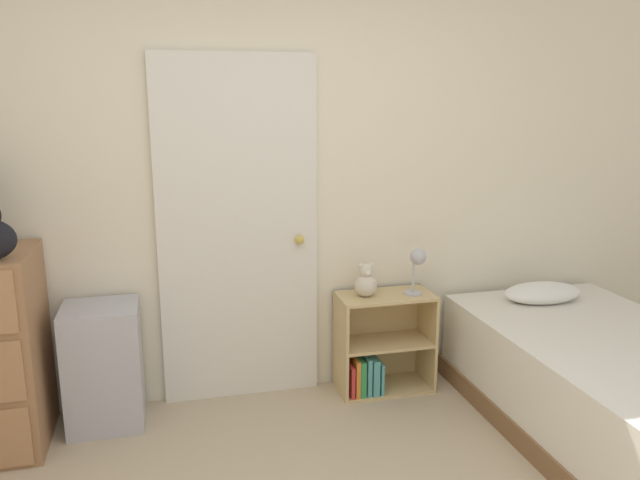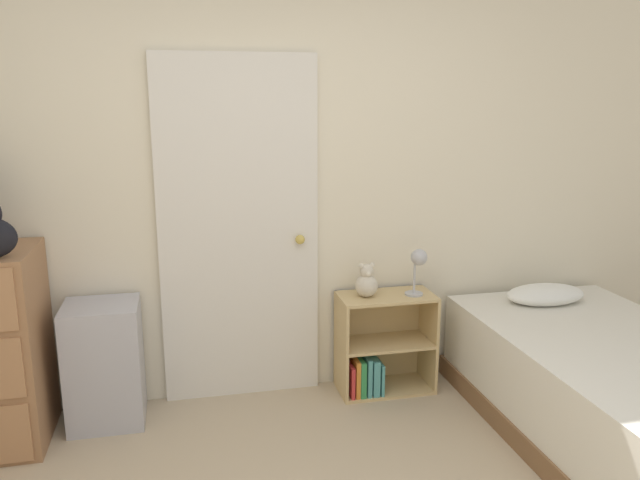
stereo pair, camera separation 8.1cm
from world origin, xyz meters
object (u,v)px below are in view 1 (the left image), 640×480
(teddy_bear, at_px, (366,282))
(desk_lamp, at_px, (417,262))
(bed, at_px, (616,391))
(bookshelf, at_px, (377,350))
(storage_bin, at_px, (104,366))

(teddy_bear, bearing_deg, desk_lamp, -7.86)
(desk_lamp, height_order, bed, desk_lamp)
(bookshelf, relative_size, teddy_bear, 2.94)
(bookshelf, height_order, desk_lamp, desk_lamp)
(storage_bin, relative_size, bookshelf, 1.12)
(storage_bin, distance_m, bed, 2.72)
(storage_bin, height_order, bookshelf, storage_bin)
(bookshelf, distance_m, desk_lamp, 0.60)
(teddy_bear, bearing_deg, storage_bin, -178.89)
(bookshelf, bearing_deg, desk_lamp, -12.56)
(teddy_bear, distance_m, desk_lamp, 0.33)
(storage_bin, bearing_deg, bookshelf, 1.32)
(bookshelf, xyz_separation_m, desk_lamp, (0.22, -0.05, 0.56))
(desk_lamp, relative_size, bed, 0.14)
(storage_bin, distance_m, bookshelf, 1.58)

